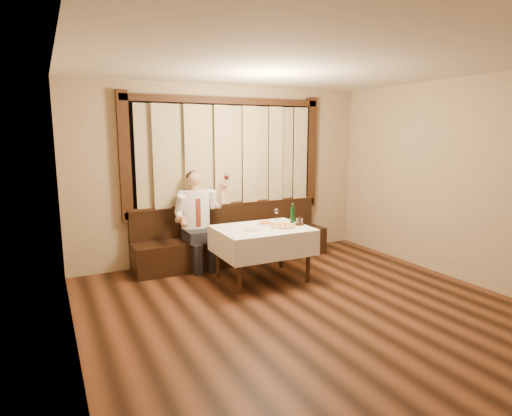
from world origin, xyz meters
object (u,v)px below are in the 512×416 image
seated_man (198,213)px  pizza (283,226)px  green_bottle (292,215)px  pasta_red (265,222)px  pasta_cream (251,228)px  dining_table (262,235)px  cruet_caddy (299,223)px  banquette (233,242)px

seated_man → pizza: bearing=-49.6°
green_bottle → pasta_red: bearing=167.7°
pizza → seated_man: seated_man is taller
pasta_red → pasta_cream: pasta_red is taller
pasta_red → pasta_cream: 0.43m
seated_man → green_bottle: bearing=-36.7°
dining_table → green_bottle: green_bottle is taller
dining_table → green_bottle: size_ratio=4.38×
pizza → pasta_red: 0.30m
pasta_cream → dining_table: bearing=21.2°
cruet_caddy → seated_man: seated_man is taller
pizza → seated_man: size_ratio=0.24×
banquette → pasta_red: 1.00m
banquette → cruet_caddy: size_ratio=25.70×
pasta_red → green_bottle: 0.42m
pizza → cruet_caddy: size_ratio=2.86×
pasta_cream → cruet_caddy: size_ratio=1.95×
pasta_cream → seated_man: bearing=111.7°
banquette → pasta_red: bearing=-81.4°
banquette → pizza: size_ratio=9.00×
green_bottle → seated_man: bearing=143.3°
green_bottle → pizza: bearing=-146.5°
green_bottle → cruet_caddy: size_ratio=2.33×
banquette → seated_man: 0.83m
pasta_red → green_bottle: size_ratio=0.91×
banquette → pizza: banquette is taller
green_bottle → seated_man: (-1.15, 0.86, -0.02)m
banquette → pasta_cream: size_ratio=13.17×
dining_table → green_bottle: (0.53, 0.07, 0.23)m
banquette → pasta_cream: bearing=-101.2°
dining_table → seated_man: (-0.62, 0.93, 0.21)m
green_bottle → cruet_caddy: green_bottle is taller
seated_man → pasta_cream: bearing=-68.3°
pizza → cruet_caddy: 0.27m
pizza → dining_table: bearing=158.0°
pasta_cream → seated_man: (-0.40, 1.02, 0.07)m
banquette → cruet_caddy: (0.53, -1.14, 0.49)m
cruet_caddy → seated_man: size_ratio=0.08×
pasta_red → cruet_caddy: (0.40, -0.28, 0.01)m
banquette → dining_table: banquette is taller
dining_table → pasta_red: size_ratio=4.80×
pasta_cream → banquette: bearing=78.8°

